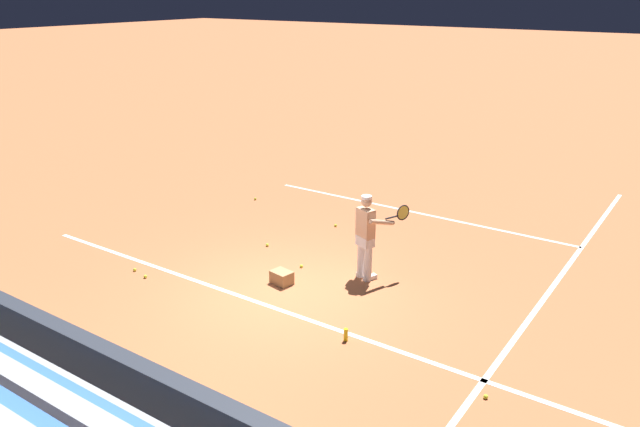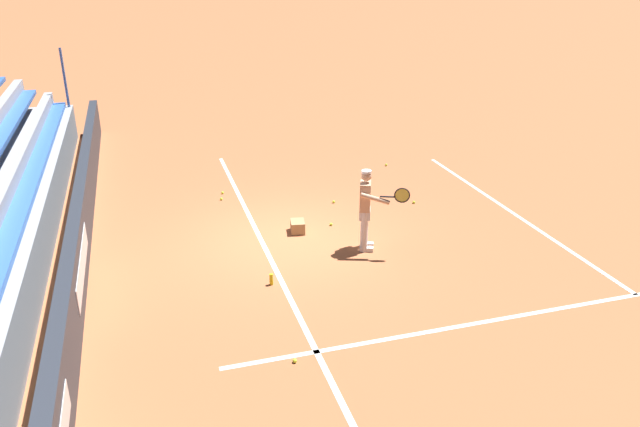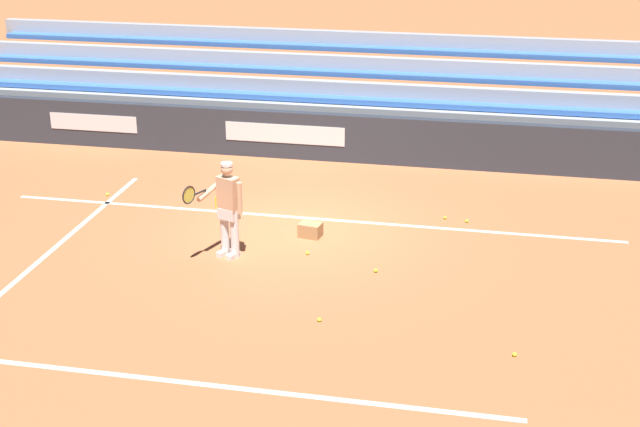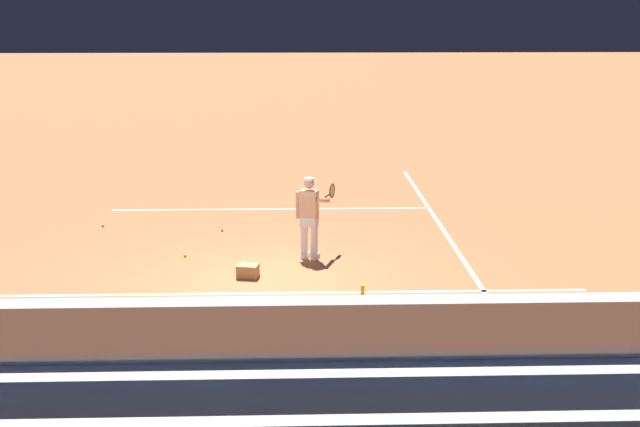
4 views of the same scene
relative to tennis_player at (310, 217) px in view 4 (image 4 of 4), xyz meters
name	(u,v)px [view 4 (image 4 of 4)]	position (x,y,z in m)	size (l,w,h in m)	color
ground_plane	(261,284)	(-0.94, -1.48, -0.89)	(160.00, 160.00, 0.00)	#B7663D
court_baseline_white	(260,293)	(-0.94, -1.98, -0.89)	(12.00, 0.10, 0.01)	white
court_sideline_white	(439,224)	(3.17, 2.52, -0.89)	(0.10, 12.00, 0.01)	white
court_service_line_white	(271,209)	(-0.94, 4.02, -0.89)	(8.22, 0.10, 0.01)	white
back_wall_sponsor_board	(248,353)	(-0.93, -5.57, -0.34)	(20.25, 0.25, 1.10)	#2D333D
bleacher_stand	(235,412)	(-0.94, -7.40, -0.17)	(19.24, 2.40, 2.95)	#9EA3A8
tennis_player	(310,217)	(0.00, 0.00, 0.00)	(0.84, 0.92, 1.71)	silver
ball_box_cardboard	(248,271)	(-1.22, -1.12, -0.76)	(0.40, 0.30, 0.26)	#A87F51
tennis_ball_far_right	(499,297)	(3.34, -2.37, -0.86)	(0.07, 0.07, 0.07)	#CCE533
tennis_ball_by_box	(84,301)	(-4.02, -2.36, -0.86)	(0.07, 0.07, 0.07)	#CCE533
tennis_ball_far_left	(222,230)	(-2.02, 2.03, -0.86)	(0.07, 0.07, 0.07)	#CCE533
tennis_ball_midcourt	(103,226)	(-4.90, 2.48, -0.86)	(0.07, 0.07, 0.07)	#CCE533
tennis_ball_on_baseline	(245,262)	(-1.34, -0.32, -0.86)	(0.07, 0.07, 0.07)	#CCE533
tennis_ball_stray_back	(185,255)	(-2.61, 0.16, -0.86)	(0.07, 0.07, 0.07)	#CCE533
tennis_ball_toward_net	(107,303)	(-3.60, -2.45, -0.86)	(0.07, 0.07, 0.07)	#CCE533
water_bottle	(363,291)	(0.91, -2.19, -0.78)	(0.07, 0.07, 0.22)	yellow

